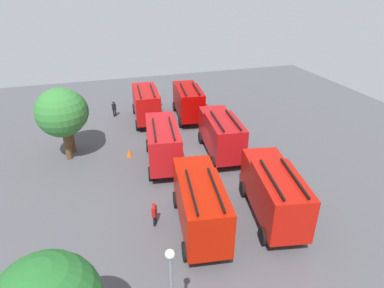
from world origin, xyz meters
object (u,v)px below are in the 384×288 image
(fire_truck_2, at_px, (188,100))
(firefighter_2, at_px, (207,110))
(fire_truck_3, at_px, (200,202))
(tree_2, at_px, (67,112))
(fire_truck_4, at_px, (163,142))
(tree_1, at_px, (61,113))
(fire_truck_1, at_px, (221,133))
(fire_truck_5, at_px, (146,103))
(traffic_cone_1, at_px, (194,165))
(traffic_cone_0, at_px, (129,153))
(firefighter_0, at_px, (114,108))
(firefighter_4, at_px, (154,214))
(firefighter_1, at_px, (186,91))
(firefighter_3, at_px, (160,100))
(fire_truck_0, at_px, (274,191))

(fire_truck_2, height_order, firefighter_2, fire_truck_2)
(fire_truck_3, xyz_separation_m, tree_2, (13.46, 7.80, 1.75))
(fire_truck_4, height_order, tree_1, tree_1)
(fire_truck_1, distance_m, fire_truck_2, 9.05)
(fire_truck_3, relative_size, fire_truck_5, 1.01)
(fire_truck_4, height_order, firefighter_2, fire_truck_4)
(tree_2, height_order, traffic_cone_1, tree_2)
(traffic_cone_0, height_order, traffic_cone_1, traffic_cone_0)
(firefighter_0, distance_m, tree_2, 9.21)
(firefighter_4, distance_m, tree_2, 13.56)
(firefighter_2, height_order, tree_2, tree_2)
(fire_truck_3, relative_size, firefighter_0, 4.27)
(fire_truck_4, bearing_deg, fire_truck_5, 6.07)
(fire_truck_4, height_order, tree_2, tree_2)
(firefighter_0, bearing_deg, fire_truck_5, -144.26)
(fire_truck_3, xyz_separation_m, firefighter_4, (1.30, 2.62, -1.24))
(fire_truck_2, height_order, fire_truck_5, same)
(fire_truck_3, height_order, traffic_cone_0, fire_truck_3)
(traffic_cone_1, bearing_deg, fire_truck_3, 165.30)
(fire_truck_5, height_order, firefighter_1, fire_truck_5)
(fire_truck_3, xyz_separation_m, firefighter_0, (21.00, 3.37, -1.17))
(tree_2, bearing_deg, firefighter_0, -30.39)
(firefighter_3, xyz_separation_m, tree_2, (-9.04, 10.03, 3.01))
(fire_truck_4, distance_m, firefighter_1, 17.38)
(fire_truck_2, relative_size, traffic_cone_1, 11.35)
(fire_truck_4, xyz_separation_m, tree_1, (3.41, 7.75, 2.16))
(fire_truck_1, distance_m, firefighter_3, 13.92)
(firefighter_2, xyz_separation_m, tree_1, (-5.30, 14.74, 3.41))
(firefighter_2, height_order, firefighter_4, firefighter_4)
(firefighter_4, bearing_deg, fire_truck_2, 92.61)
(fire_truck_0, relative_size, firefighter_4, 4.61)
(fire_truck_3, xyz_separation_m, traffic_cone_0, (10.99, 3.00, -1.80))
(tree_1, relative_size, traffic_cone_1, 9.79)
(fire_truck_0, bearing_deg, fire_truck_5, 25.54)
(firefighter_4, xyz_separation_m, tree_2, (12.17, 5.18, 2.99))
(firefighter_0, distance_m, firefighter_1, 10.35)
(firefighter_1, xyz_separation_m, traffic_cone_0, (-13.77, 9.27, -0.62))
(firefighter_3, bearing_deg, fire_truck_5, -90.22)
(fire_truck_1, distance_m, tree_2, 13.58)
(fire_truck_3, xyz_separation_m, fire_truck_4, (8.74, 0.38, 0.00))
(fire_truck_3, relative_size, firefighter_3, 4.66)
(firefighter_1, distance_m, tree_2, 18.28)
(firefighter_3, height_order, traffic_cone_0, firefighter_3)
(fire_truck_3, relative_size, firefighter_4, 4.57)
(firefighter_0, relative_size, traffic_cone_0, 2.49)
(fire_truck_0, height_order, firefighter_0, fire_truck_0)
(fire_truck_5, distance_m, firefighter_0, 4.27)
(firefighter_1, bearing_deg, firefighter_0, -0.97)
(fire_truck_4, bearing_deg, firefighter_2, -30.80)
(firefighter_4, relative_size, tree_2, 0.28)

